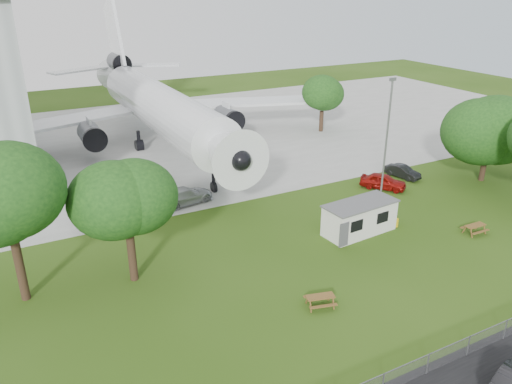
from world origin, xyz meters
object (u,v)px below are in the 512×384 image
site_cabin (360,218)px  picnic_east (474,233)px  picnic_west (320,306)px  airliner (156,104)px

site_cabin → picnic_east: (8.20, -4.60, -1.31)m
site_cabin → picnic_west: size_ratio=3.81×
picnic_west → picnic_east: same height
picnic_east → site_cabin: bearing=151.9°
site_cabin → airliner: bearing=102.9°
picnic_west → picnic_east: bearing=22.6°
airliner → picnic_east: 38.96m
picnic_west → picnic_east: 17.00m
airliner → site_cabin: 31.91m
site_cabin → picnic_east: 9.49m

